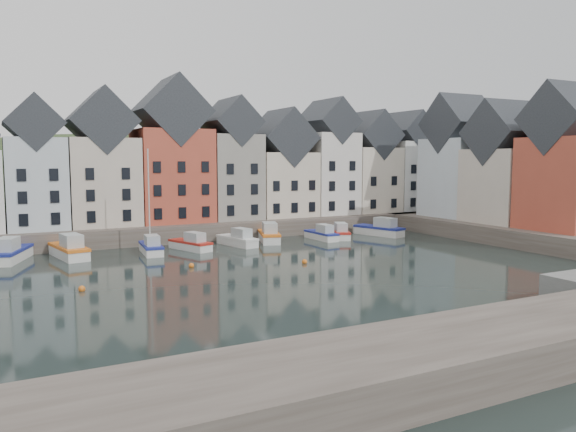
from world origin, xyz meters
TOP-DOWN VIEW (x-y plane):
  - ground at (0.00, 0.00)m, footprint 260.00×260.00m
  - far_quay at (0.00, 30.00)m, footprint 90.00×16.00m
  - right_quay at (37.00, 3.00)m, footprint 14.00×54.00m
  - near_wall at (-10.00, -22.00)m, footprint 50.00×6.00m
  - hillside at (0.02, 56.00)m, footprint 153.60×70.40m
  - far_terrace at (3.21, 28.00)m, footprint 72.37×8.16m
  - right_terrace at (36.00, 8.07)m, footprint 8.30×24.25m
  - mooring_buoys at (-4.00, 5.33)m, footprint 20.50×5.50m
  - boat_b at (-18.35, 18.79)m, footprint 4.22×7.12m
  - boat_c at (-13.18, 18.16)m, footprint 3.34×7.28m
  - boat_d at (-5.41, 16.93)m, footprint 2.29×5.88m
  - boat_e at (-1.04, 17.29)m, footprint 3.55×5.91m
  - boat_f at (4.55, 17.73)m, footprint 3.09×6.12m
  - boat_g at (9.03, 19.08)m, footprint 4.14×7.03m
  - boat_h at (15.36, 17.46)m, footprint 1.85×5.54m
  - boat_i at (17.96, 17.55)m, footprint 3.76×5.92m
  - boat_j at (23.87, 17.26)m, footprint 3.96×7.01m

SIDE VIEW (x-z plane):
  - hillside at x=0.02m, z-range -49.96..14.04m
  - ground at x=0.00m, z-range 0.00..0.00m
  - mooring_buoys at x=-4.00m, z-range -0.10..0.40m
  - boat_h at x=15.36m, z-range -0.43..1.68m
  - boat_e at x=-1.04m, z-range -0.44..1.73m
  - boat_i at x=17.96m, z-range -0.44..1.74m
  - boat_f at x=4.55m, z-range -0.46..1.80m
  - boat_d at x=-5.41m, z-range -4.77..6.20m
  - boat_j at x=23.87m, z-range -0.52..2.05m
  - boat_g at x=9.03m, z-range -0.52..2.06m
  - boat_b at x=-18.35m, z-range -0.53..2.08m
  - boat_c at x=-13.18m, z-range -0.54..2.15m
  - far_quay at x=0.00m, z-range 0.00..2.00m
  - right_quay at x=37.00m, z-range 0.00..2.00m
  - near_wall at x=-10.00m, z-range 0.00..2.00m
  - far_terrace at x=3.21m, z-range -0.01..17.76m
  - right_terrace at x=36.00m, z-range 0.73..17.10m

